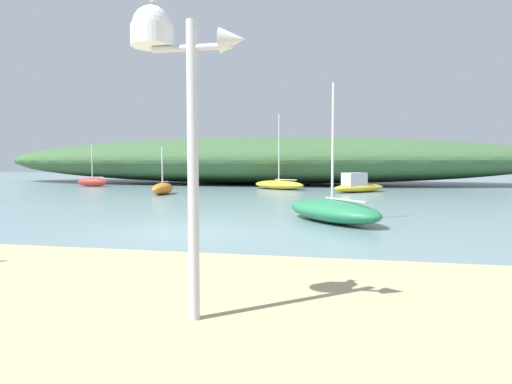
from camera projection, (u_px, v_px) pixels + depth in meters
name	position (u px, v px, depth m)	size (l,w,h in m)	color
ground_plane	(187.00, 232.00, 12.09)	(120.00, 120.00, 0.00)	gray
distant_hill	(259.00, 160.00, 39.30)	(48.84, 13.49, 4.06)	#3D6038
mast_structure	(170.00, 66.00, 4.69)	(1.24, 0.46, 3.37)	silver
sailboat_centre_water	(93.00, 182.00, 34.16)	(2.61, 0.84, 3.26)	#B72D28
motorboat_east_reach	(358.00, 185.00, 27.68)	(3.72, 3.38, 1.23)	gold
sailboat_near_shore	(279.00, 184.00, 30.77)	(4.25, 3.22, 5.21)	gold
sailboat_far_left	(332.00, 210.00, 14.06)	(3.87, 4.32, 4.39)	#287A4C
sailboat_far_right	(163.00, 188.00, 25.94)	(1.06, 2.55, 2.78)	orange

